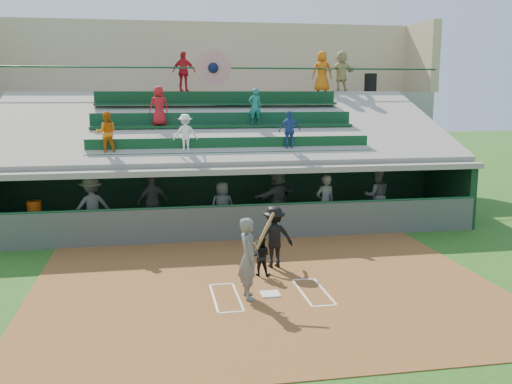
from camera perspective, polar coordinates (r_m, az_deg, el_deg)
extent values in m
plane|color=#204E16|center=(13.32, 1.43, -10.29)|extent=(100.00, 100.00, 0.00)
cube|color=brown|center=(13.78, 1.00, -9.54)|extent=(11.00, 9.00, 0.02)
cube|color=silver|center=(13.31, 1.43, -10.15)|extent=(0.43, 0.43, 0.03)
cube|color=silver|center=(13.19, -1.82, -10.39)|extent=(0.05, 1.80, 0.01)
cube|color=white|center=(13.48, 4.60, -9.97)|extent=(0.05, 1.80, 0.01)
cube|color=white|center=(13.13, -4.23, -10.52)|extent=(0.05, 1.80, 0.01)
cube|color=white|center=(13.62, 6.87, -9.79)|extent=(0.05, 1.80, 0.01)
cube|color=white|center=(14.00, -3.49, -9.19)|extent=(0.60, 0.05, 0.01)
cube|color=silver|center=(14.36, 4.75, -8.70)|extent=(0.60, 0.05, 0.01)
cube|color=silver|center=(12.32, -2.49, -11.90)|extent=(0.60, 0.05, 0.01)
cube|color=white|center=(12.74, 6.87, -11.22)|extent=(0.60, 0.05, 0.01)
cube|color=gray|center=(19.70, -2.52, -3.51)|extent=(16.00, 3.50, 0.04)
cube|color=gray|center=(25.96, -4.56, 4.84)|extent=(20.00, 3.00, 4.60)
cube|color=#4E534E|center=(17.89, -1.79, -3.15)|extent=(16.00, 0.06, 1.10)
cylinder|color=#164529|center=(17.77, -1.80, -1.36)|extent=(16.00, 0.08, 0.08)
cube|color=black|center=(21.18, -3.18, 0.42)|extent=(16.00, 0.25, 2.20)
cube|color=black|center=(21.99, 18.58, 0.26)|extent=(0.25, 3.50, 2.20)
cube|color=gray|center=(19.31, -2.57, 2.79)|extent=(16.40, 3.90, 0.18)
cube|color=gray|center=(22.89, -3.72, 1.26)|extent=(16.40, 3.50, 2.30)
cube|color=#9A978C|center=(24.38, -4.19, 4.51)|extent=(16.40, 0.30, 4.60)
cube|color=gray|center=(21.02, -3.28, 6.79)|extent=(16.40, 6.51, 2.37)
cube|color=#0D3A23|center=(18.71, -2.36, 3.95)|extent=(9.40, 0.42, 0.08)
cube|color=#0D3A1E|center=(18.89, -2.45, 4.80)|extent=(9.40, 0.06, 0.45)
cube|color=#0D3B1C|center=(20.53, -3.10, 6.58)|extent=(9.40, 0.42, 0.08)
cube|color=#0C3620|center=(20.71, -3.18, 7.33)|extent=(9.40, 0.06, 0.45)
cube|color=#0C341D|center=(22.39, -3.73, 8.78)|extent=(9.40, 0.42, 0.08)
cube|color=#0B3319|center=(22.58, -3.80, 9.44)|extent=(9.40, 0.06, 0.45)
imported|color=#D0640C|center=(18.64, -14.73, 5.77)|extent=(0.67, 0.54, 1.32)
imported|color=white|center=(18.61, -7.08, 5.86)|extent=(0.84, 0.55, 1.22)
imported|color=#244590|center=(19.11, 3.38, 6.16)|extent=(0.81, 0.43, 1.31)
imported|color=#A71319|center=(20.44, -9.68, 8.48)|extent=(0.76, 0.59, 1.37)
imported|color=#176965|center=(20.76, -0.10, 8.54)|extent=(0.51, 0.37, 1.30)
cylinder|color=#144124|center=(24.39, -4.32, 12.27)|extent=(20.00, 0.07, 0.07)
cylinder|color=#B3191B|center=(24.37, -4.31, 12.28)|extent=(1.50, 0.06, 1.50)
sphere|color=#0D1534|center=(24.34, -4.30, 12.28)|extent=(0.44, 0.44, 0.44)
cube|color=tan|center=(27.40, -5.00, 13.27)|extent=(20.00, 0.40, 3.20)
cube|color=tan|center=(28.67, 16.17, 12.77)|extent=(0.40, 3.00, 3.20)
imported|color=#50524E|center=(12.83, -0.77, -6.64)|extent=(0.49, 0.71, 1.85)
cylinder|color=olive|center=(12.57, 0.91, -3.90)|extent=(0.56, 0.54, 0.75)
sphere|color=olive|center=(12.76, -0.20, -5.30)|extent=(0.10, 0.10, 0.10)
imported|color=black|center=(14.49, 0.48, -6.42)|extent=(0.59, 0.52, 1.01)
imported|color=black|center=(15.11, 1.81, -4.49)|extent=(1.10, 0.69, 1.64)
cube|color=olive|center=(20.83, -2.75, -2.12)|extent=(13.98, 0.92, 0.42)
cube|color=white|center=(19.40, -21.03, -3.18)|extent=(0.98, 0.81, 0.76)
cylinder|color=#D74F0C|center=(19.23, -21.30, -1.47)|extent=(0.44, 0.44, 0.44)
imported|color=#545752|center=(18.78, -16.11, -1.43)|extent=(1.44, 1.10, 1.97)
imported|color=#5A5C57|center=(19.58, -10.29, -0.97)|extent=(1.15, 0.78, 1.82)
imported|color=#51534F|center=(18.88, -3.38, -1.46)|extent=(0.88, 0.64, 1.67)
imported|color=#535550|center=(19.80, 2.18, -0.47)|extent=(1.83, 1.51, 1.97)
imported|color=#5A5C57|center=(19.23, 6.93, -1.02)|extent=(0.77, 0.60, 1.86)
imported|color=#62645F|center=(20.65, 11.97, -0.36)|extent=(1.00, 0.83, 1.89)
cylinder|color=black|center=(27.39, 11.38, 10.66)|extent=(0.57, 0.57, 0.85)
imported|color=red|center=(25.32, -7.23, 11.84)|extent=(1.10, 0.75, 1.73)
imported|color=#CD5C0C|center=(25.48, 6.62, 11.87)|extent=(0.97, 0.75, 1.76)
imported|color=tan|center=(25.60, 8.51, 11.83)|extent=(1.73, 1.08, 1.78)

